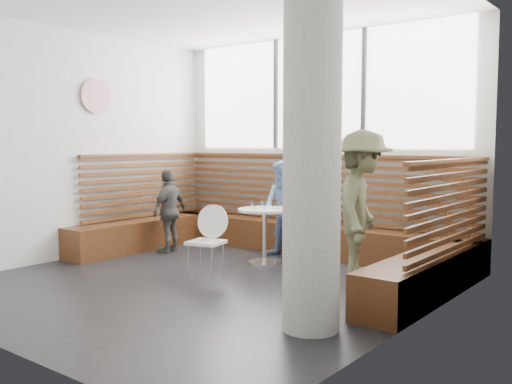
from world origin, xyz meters
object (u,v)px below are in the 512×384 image
Objects in this scene: cafe_table at (265,224)px; cafe_chair at (210,235)px; concrete_column at (312,146)px; child_back at (284,209)px; child_left at (169,211)px; adult_man at (362,208)px.

cafe_chair is at bearing -94.94° from cafe_table.
concrete_column is 2.32× the size of child_back.
child_back is at bearing 129.29° from concrete_column.
child_back is 1.74m from child_left.
child_back reaches higher than cafe_chair.
concrete_column is 1.85m from adult_man.
concrete_column reaches higher than cafe_table.
child_back is (-0.02, 0.49, 0.16)m from cafe_table.
child_back is at bearing 91.92° from cafe_table.
cafe_table is 0.86× the size of cafe_chair.
cafe_table is at bearing 135.40° from concrete_column.
adult_man is (1.68, 0.72, 0.38)m from cafe_chair.
adult_man reaches higher than cafe_chair.
adult_man is at bearing 10.08° from cafe_chair.
child_left is at bearing -171.78° from cafe_table.
cafe_chair is 0.49× the size of adult_man.
concrete_column reaches higher than child_back.
concrete_column reaches higher than child_left.
cafe_table is at bearing -85.24° from child_back.
cafe_table is 1.00m from cafe_chair.
adult_man reaches higher than child_back.
adult_man is (1.59, -0.28, 0.36)m from cafe_table.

